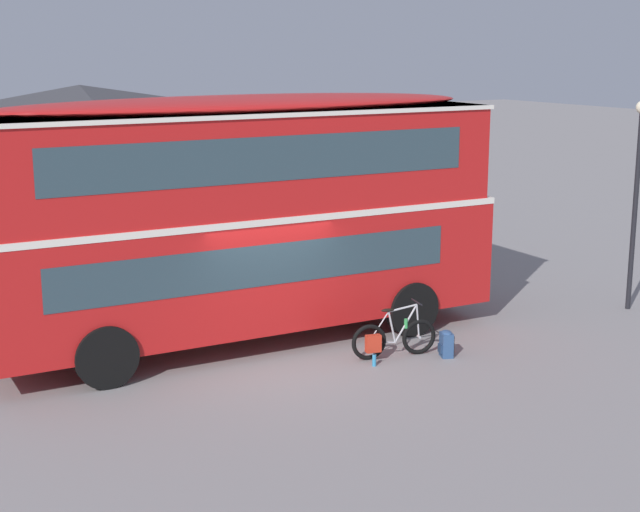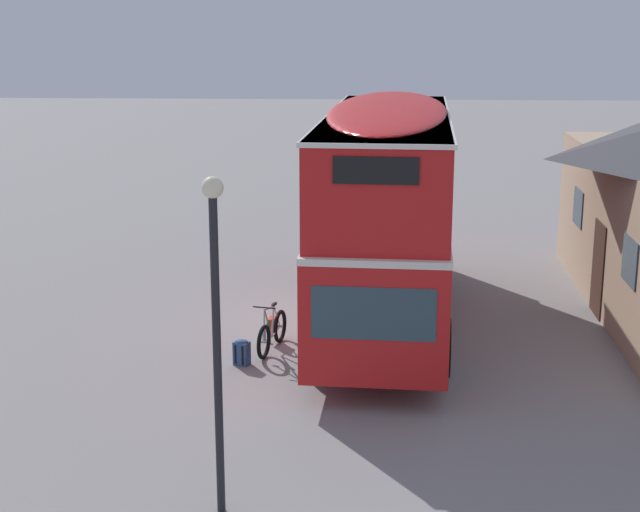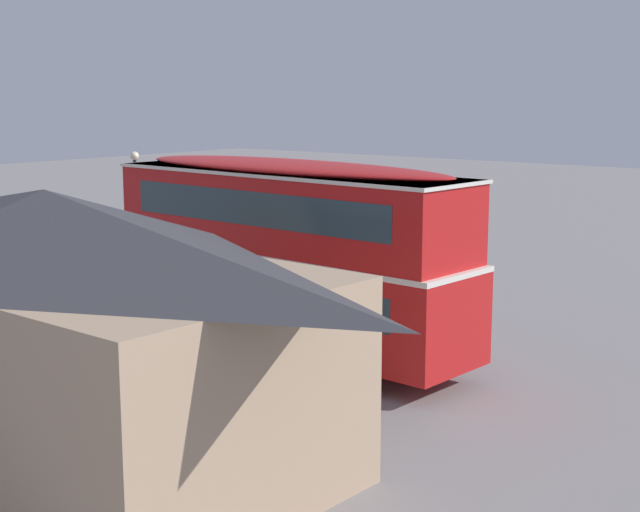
# 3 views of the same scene
# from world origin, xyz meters

# --- Properties ---
(ground_plane) EXTENTS (120.00, 120.00, 0.00)m
(ground_plane) POSITION_xyz_m (0.00, 0.00, 0.00)
(ground_plane) COLOR gray
(double_decker_bus) EXTENTS (10.15, 3.06, 4.79)m
(double_decker_bus) POSITION_xyz_m (0.11, 1.37, 2.64)
(double_decker_bus) COLOR black
(double_decker_bus) RESTS_ON ground
(touring_bicycle) EXTENTS (1.67, 0.55, 1.04)m
(touring_bicycle) POSITION_xyz_m (1.98, -0.91, 0.37)
(touring_bicycle) COLOR black
(touring_bicycle) RESTS_ON ground
(backpack_on_ground) EXTENTS (0.32, 0.34, 0.51)m
(backpack_on_ground) POSITION_xyz_m (2.89, -1.39, 0.26)
(backpack_on_ground) COLOR #2D4C7A
(backpack_on_ground) RESTS_ON ground
(water_bottle_blue_sports) EXTENTS (0.07, 0.07, 0.25)m
(water_bottle_blue_sports) POSITION_xyz_m (1.43, -1.13, 0.12)
(water_bottle_blue_sports) COLOR #338CBF
(water_bottle_blue_sports) RESTS_ON ground
(pub_building) EXTENTS (11.29, 5.92, 4.72)m
(pub_building) POSITION_xyz_m (-0.65, 8.72, 2.41)
(pub_building) COLOR tan
(pub_building) RESTS_ON ground
(street_lamp) EXTENTS (0.28, 0.28, 4.55)m
(street_lamp) POSITION_xyz_m (8.38, -0.92, 2.82)
(street_lamp) COLOR black
(street_lamp) RESTS_ON ground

